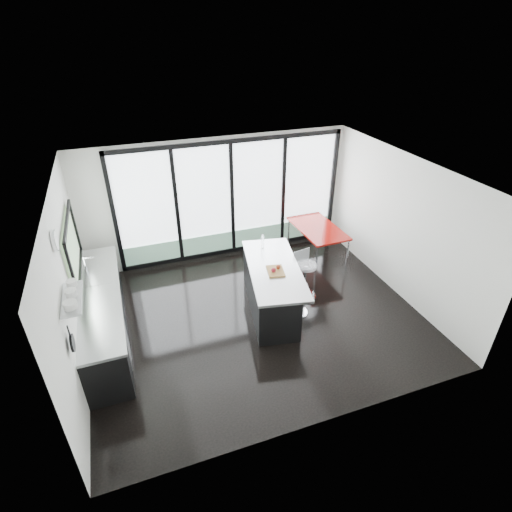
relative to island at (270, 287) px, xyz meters
name	(u,v)px	position (x,y,z in m)	size (l,w,h in m)	color
floor	(256,316)	(-0.34, -0.19, -0.46)	(6.00, 5.00, 0.00)	black
ceiling	(256,175)	(-0.34, -0.19, 2.34)	(6.00, 5.00, 0.00)	white
wall_back	(231,204)	(-0.07, 2.27, 0.81)	(6.00, 0.09, 2.80)	silver
wall_front	(326,350)	(-0.34, -2.69, 0.94)	(6.00, 0.00, 2.80)	silver
wall_left	(70,269)	(-3.32, 0.08, 1.10)	(0.26, 5.00, 2.80)	silver
wall_right	(401,227)	(2.66, -0.19, 0.94)	(0.00, 5.00, 2.80)	silver
counter_cabinets	(104,315)	(-3.02, 0.20, 0.00)	(0.69, 3.24, 1.36)	black
island	(270,287)	(0.00, 0.00, 0.00)	(1.35, 2.36, 1.18)	black
bar_stool_near	(298,299)	(0.42, -0.36, -0.13)	(0.41, 0.41, 0.66)	silver
bar_stool_far	(305,281)	(0.78, 0.06, -0.07)	(0.49, 0.49, 0.78)	silver
red_table	(316,243)	(1.70, 1.35, -0.05)	(0.87, 1.52, 0.81)	maroon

